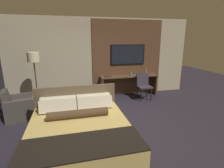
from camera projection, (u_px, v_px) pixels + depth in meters
The scene contains 11 objects.
ground_plane at pixel (113, 129), 4.17m from camera, with size 16.00×16.00×0.00m, color #28232D.
wall_back_tv_panel at pixel (100, 58), 6.28m from camera, with size 7.20×0.09×2.80m.
bed at pixel (80, 132), 3.46m from camera, with size 1.93×2.18×0.99m.
desk at pixel (129, 82), 6.52m from camera, with size 2.13×0.46×0.77m.
tv at pixel (128, 55), 6.43m from camera, with size 1.30×0.04×0.73m.
desk_chair at pixel (143, 84), 6.16m from camera, with size 0.47×0.47×0.90m.
armchair_by_window at pixel (18, 108), 4.73m from camera, with size 0.84×0.86×0.81m.
floor_lamp at pixel (34, 62), 5.06m from camera, with size 0.34×0.34×1.72m.
vase_tall at pixel (146, 70), 6.56m from camera, with size 0.11×0.11×0.35m.
vase_short at pixel (131, 73), 6.35m from camera, with size 0.09×0.09×0.22m.
book at pixel (108, 76), 6.22m from camera, with size 0.26×0.21×0.03m.
Camera 1 is at (-0.94, -3.63, 2.11)m, focal length 28.00 mm.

